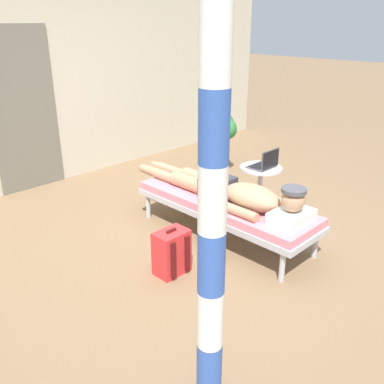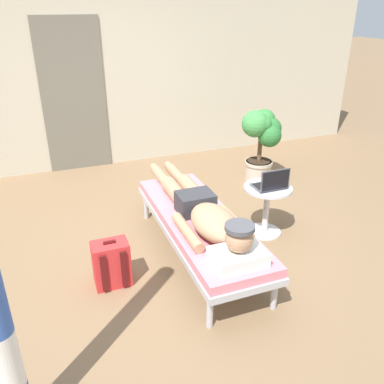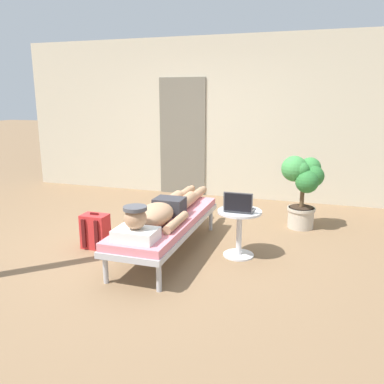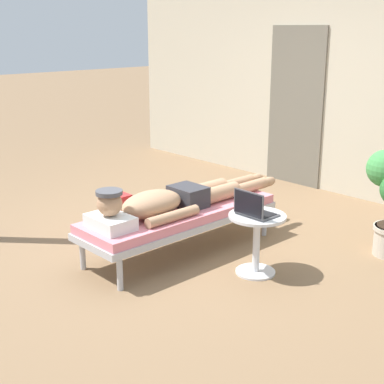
% 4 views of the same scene
% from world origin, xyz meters
% --- Properties ---
extents(ground_plane, '(40.00, 40.00, 0.00)m').
position_xyz_m(ground_plane, '(0.00, 0.00, 0.00)').
color(ground_plane, '#846647').
extents(house_wall_back, '(7.60, 0.20, 2.70)m').
position_xyz_m(house_wall_back, '(0.23, 2.69, 1.35)').
color(house_wall_back, beige).
rests_on(house_wall_back, ground).
extents(house_door_panel, '(0.84, 0.03, 2.04)m').
position_xyz_m(house_door_panel, '(-0.51, 2.58, 1.02)').
color(house_door_panel, '#6D6759').
rests_on(house_door_panel, ground).
extents(lounge_chair, '(0.64, 1.98, 0.42)m').
position_xyz_m(lounge_chair, '(0.23, -0.11, 0.35)').
color(lounge_chair, '#B7B7BC').
rests_on(lounge_chair, ground).
extents(person_reclining, '(0.53, 2.17, 0.33)m').
position_xyz_m(person_reclining, '(0.23, -0.21, 0.52)').
color(person_reclining, white).
rests_on(person_reclining, lounge_chair).
extents(side_table, '(0.48, 0.48, 0.52)m').
position_xyz_m(side_table, '(1.03, 0.04, 0.36)').
color(side_table, silver).
rests_on(side_table, ground).
extents(laptop, '(0.31, 0.24, 0.23)m').
position_xyz_m(laptop, '(1.03, -0.02, 0.58)').
color(laptop, '#4C4C51').
rests_on(laptop, side_table).
extents(backpack, '(0.30, 0.26, 0.42)m').
position_xyz_m(backpack, '(-0.61, -0.23, 0.20)').
color(backpack, red).
rests_on(backpack, ground).
extents(potted_plant, '(0.55, 0.51, 0.98)m').
position_xyz_m(potted_plant, '(1.63, 1.23, 0.63)').
color(potted_plant, '#BFB29E').
rests_on(potted_plant, ground).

